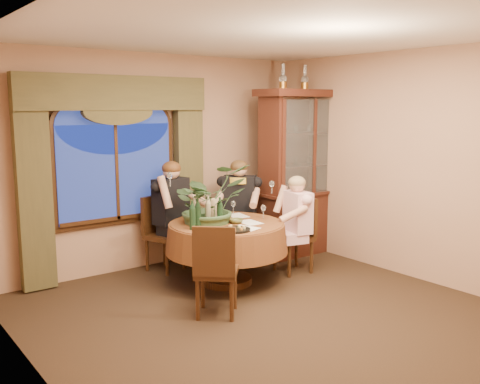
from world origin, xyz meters
TOP-DOWN VIEW (x-y plane):
  - floor at (0.00, 0.00)m, footprint 5.00×5.00m
  - wall_back at (0.00, 2.50)m, footprint 4.50×0.00m
  - wall_right at (2.25, 0.00)m, footprint 0.00×5.00m
  - ceiling at (0.00, 0.00)m, footprint 5.00×5.00m
  - window at (-0.60, 2.43)m, footprint 1.62×0.10m
  - arched_transom at (-0.60, 2.43)m, footprint 1.60×0.06m
  - drapery_left at (-1.63, 2.38)m, footprint 0.38×0.14m
  - drapery_right at (0.43, 2.38)m, footprint 0.38×0.14m
  - swag_valance at (-0.60, 2.35)m, footprint 2.45×0.16m
  - dining_table at (0.25, 1.25)m, footprint 1.54×1.54m
  - china_cabinet at (1.97, 1.75)m, footprint 1.45×0.57m
  - oil_lamp_left at (1.57, 1.75)m, footprint 0.11×0.11m
  - oil_lamp_center at (1.97, 1.75)m, footprint 0.11×0.11m
  - oil_lamp_right at (2.38, 1.75)m, footprint 0.11×0.11m
  - chair_right at (1.20, 1.10)m, footprint 0.48×0.48m
  - chair_back_right at (0.97, 1.99)m, footprint 0.59×0.59m
  - chair_back at (-0.07, 2.17)m, footprint 0.54×0.54m
  - chair_front_left at (-0.41, 0.51)m, footprint 0.59×0.59m
  - person_pink at (1.20, 1.03)m, footprint 0.51×0.53m
  - person_back at (0.02, 2.16)m, footprint 0.61×0.58m
  - person_scarf at (0.97, 1.95)m, footprint 0.68×0.68m
  - stoneware_vase at (0.15, 1.35)m, footprint 0.15×0.15m
  - centerpiece_plant at (0.11, 1.42)m, footprint 0.91×1.01m
  - olive_bowl at (0.32, 1.16)m, footprint 0.16×0.16m
  - cheese_platter at (0.09, 0.85)m, footprint 0.33×0.33m
  - wine_bottle_0 at (-0.15, 1.33)m, footprint 0.07×0.07m
  - wine_bottle_1 at (0.05, 1.35)m, footprint 0.07×0.07m
  - wine_bottle_2 at (-0.26, 1.19)m, footprint 0.07×0.07m
  - wine_bottle_3 at (-0.07, 1.43)m, footprint 0.07×0.07m
  - wine_bottle_4 at (0.11, 1.18)m, footprint 0.07×0.07m
  - wine_bottle_5 at (-0.16, 1.25)m, footprint 0.07×0.07m
  - tasting_paper_0 at (0.47, 1.08)m, footprint 0.23×0.31m
  - tasting_paper_1 at (0.58, 1.48)m, footprint 0.26×0.33m
  - tasting_paper_2 at (0.24, 0.88)m, footprint 0.29×0.35m
  - wine_glass_person_pink at (0.73, 1.14)m, footprint 0.07×0.07m
  - wine_glass_person_back at (0.13, 1.72)m, footprint 0.07×0.07m
  - wine_glass_person_scarf at (0.60, 1.59)m, footprint 0.07×0.07m

SIDE VIEW (x-z plane):
  - floor at x=0.00m, z-range 0.00..0.00m
  - dining_table at x=0.25m, z-range 0.00..0.75m
  - chair_right at x=1.20m, z-range 0.00..0.96m
  - chair_back_right at x=0.97m, z-range 0.00..0.96m
  - chair_back at x=-0.07m, z-range 0.00..0.96m
  - chair_front_left at x=-0.41m, z-range 0.00..0.96m
  - person_pink at x=1.20m, z-range 0.00..1.26m
  - person_scarf at x=0.97m, z-range 0.00..1.41m
  - person_back at x=0.02m, z-range 0.00..1.43m
  - tasting_paper_0 at x=0.47m, z-range 0.75..0.76m
  - tasting_paper_1 at x=0.58m, z-range 0.75..0.76m
  - tasting_paper_2 at x=0.24m, z-range 0.75..0.76m
  - cheese_platter at x=0.09m, z-range 0.75..0.77m
  - olive_bowl at x=0.32m, z-range 0.75..0.80m
  - wine_glass_person_pink at x=0.73m, z-range 0.75..0.93m
  - wine_glass_person_back at x=0.13m, z-range 0.75..0.93m
  - wine_glass_person_scarf at x=0.60m, z-range 0.75..0.93m
  - stoneware_vase at x=0.15m, z-range 0.75..1.04m
  - wine_bottle_0 at x=-0.15m, z-range 0.75..1.08m
  - wine_bottle_1 at x=0.05m, z-range 0.75..1.08m
  - wine_bottle_2 at x=-0.26m, z-range 0.75..1.08m
  - wine_bottle_3 at x=-0.07m, z-range 0.75..1.08m
  - wine_bottle_4 at x=0.11m, z-range 0.75..1.08m
  - wine_bottle_5 at x=-0.16m, z-range 0.75..1.08m
  - china_cabinet at x=1.97m, z-range 0.00..2.35m
  - drapery_left at x=-1.63m, z-range 0.02..2.34m
  - drapery_right at x=0.43m, z-range 0.02..2.34m
  - window at x=-0.60m, z-range 0.64..1.96m
  - centerpiece_plant at x=0.11m, z-range 0.95..1.74m
  - wall_back at x=0.00m, z-range -0.85..3.65m
  - wall_right at x=2.25m, z-range -1.10..3.90m
  - arched_transom at x=-0.60m, z-range 1.86..2.30m
  - swag_valance at x=-0.60m, z-range 2.07..2.49m
  - oil_lamp_left at x=1.57m, z-range 2.35..2.69m
  - oil_lamp_center at x=1.97m, z-range 2.35..2.69m
  - oil_lamp_right at x=2.38m, z-range 2.35..2.69m
  - ceiling at x=0.00m, z-range 2.80..2.80m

